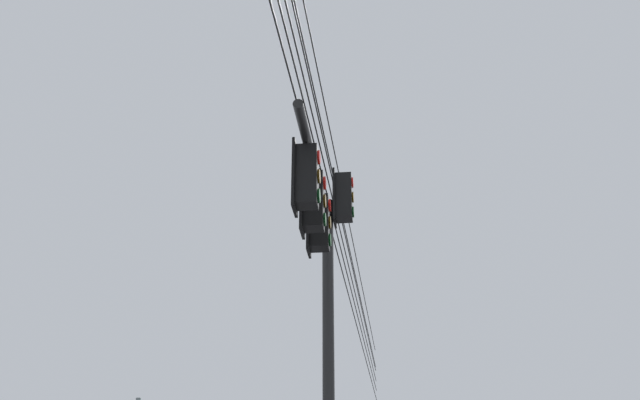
% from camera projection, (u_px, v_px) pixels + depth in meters
% --- Properties ---
extents(signal_mast_assembly, '(3.43, 3.22, 7.49)m').
position_uv_depth(signal_mast_assembly, '(322.00, 259.00, 11.39)').
color(signal_mast_assembly, black).
rests_on(signal_mast_assembly, ground).
extents(overhead_wire_span, '(25.09, 23.77, 2.51)m').
position_uv_depth(overhead_wire_span, '(336.00, 204.00, 14.60)').
color(overhead_wire_span, black).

